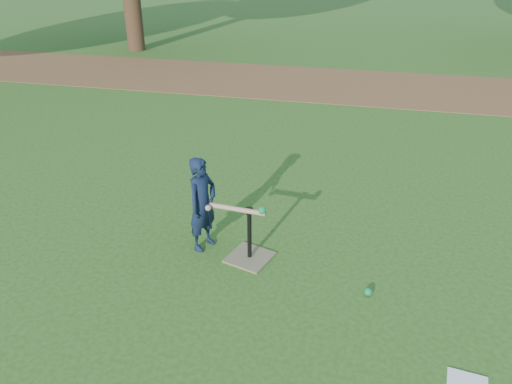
# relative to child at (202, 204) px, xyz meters

# --- Properties ---
(ground) EXTENTS (80.00, 80.00, 0.00)m
(ground) POSITION_rel_child_xyz_m (0.71, -0.50, -0.53)
(ground) COLOR #285116
(ground) RESTS_ON ground
(dirt_strip) EXTENTS (24.00, 3.00, 0.01)m
(dirt_strip) POSITION_rel_child_xyz_m (0.71, 7.00, -0.53)
(dirt_strip) COLOR brown
(dirt_strip) RESTS_ON ground
(child) EXTENTS (0.38, 0.45, 1.06)m
(child) POSITION_rel_child_xyz_m (0.00, 0.00, 0.00)
(child) COLOR #101B32
(child) RESTS_ON ground
(wiffle_ball_ground) EXTENTS (0.08, 0.08, 0.08)m
(wiffle_ball_ground) POSITION_rel_child_xyz_m (1.80, -0.46, -0.49)
(wiffle_ball_ground) COLOR #0C8541
(wiffle_ball_ground) RESTS_ON ground
(clipboard) EXTENTS (0.33, 0.27, 0.01)m
(clipboard) POSITION_rel_child_xyz_m (2.59, -1.36, -0.53)
(clipboard) COLOR white
(clipboard) RESTS_ON ground
(batting_tee) EXTENTS (0.54, 0.54, 0.61)m
(batting_tee) POSITION_rel_child_xyz_m (0.54, -0.12, -0.42)
(batting_tee) COLOR #766A4A
(batting_tee) RESTS_ON ground
(swing_action) EXTENTS (0.64, 0.14, 0.12)m
(swing_action) POSITION_rel_child_xyz_m (0.45, -0.15, 0.08)
(swing_action) COLOR tan
(swing_action) RESTS_ON ground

